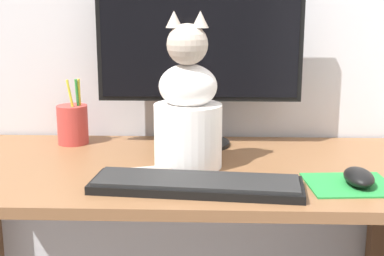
{
  "coord_description": "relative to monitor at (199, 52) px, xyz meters",
  "views": [
    {
      "loc": [
        0.09,
        -1.24,
        1.12
      ],
      "look_at": [
        0.04,
        -0.09,
        0.84
      ],
      "focal_mm": 50.0,
      "sensor_mm": 36.0,
      "label": 1
    }
  ],
  "objects": [
    {
      "name": "mousepad_right",
      "position": [
        0.33,
        -0.33,
        -0.26
      ],
      "size": [
        0.19,
        0.17,
        0.0
      ],
      "rotation": [
        0.0,
        0.0,
        0.07
      ],
      "color": "#238438",
      "rests_on": "desk"
    },
    {
      "name": "desk",
      "position": [
        -0.05,
        -0.19,
        -0.37
      ],
      "size": [
        1.25,
        0.58,
        0.73
      ],
      "color": "brown",
      "rests_on": "ground_plane"
    },
    {
      "name": "pen_cup",
      "position": [
        -0.35,
        0.01,
        -0.2
      ],
      "size": [
        0.09,
        0.09,
        0.18
      ],
      "color": "#B23833",
      "rests_on": "desk"
    },
    {
      "name": "cat",
      "position": [
        -0.02,
        -0.2,
        -0.12
      ],
      "size": [
        0.23,
        0.19,
        0.37
      ],
      "rotation": [
        0.0,
        0.0,
        -0.06
      ],
      "color": "white",
      "rests_on": "desk"
    },
    {
      "name": "computer_mouse_right",
      "position": [
        0.35,
        -0.33,
        -0.24
      ],
      "size": [
        0.06,
        0.11,
        0.03
      ],
      "color": "black",
      "rests_on": "mousepad_right"
    },
    {
      "name": "keyboard",
      "position": [
        0.0,
        -0.36,
        -0.25
      ],
      "size": [
        0.46,
        0.17,
        0.02
      ],
      "rotation": [
        0.0,
        0.0,
        -0.09
      ],
      "color": "black",
      "rests_on": "desk"
    },
    {
      "name": "monitor",
      "position": [
        0.0,
        0.0,
        0.0
      ],
      "size": [
        0.55,
        0.17,
        0.45
      ],
      "color": "black",
      "rests_on": "desk"
    }
  ]
}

